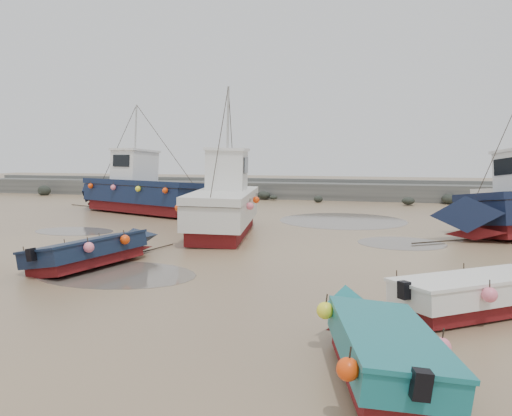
{
  "coord_description": "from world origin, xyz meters",
  "views": [
    {
      "loc": [
        3.66,
        -15.18,
        3.43
      ],
      "look_at": [
        -1.0,
        2.63,
        1.4
      ],
      "focal_mm": 35.0,
      "sensor_mm": 36.0,
      "label": 1
    }
  ],
  "objects_px": {
    "dinghy_2": "(377,338)",
    "cabin_boat_0": "(137,190)",
    "dinghy_1": "(98,247)",
    "dinghy_3": "(490,288)",
    "person": "(231,235)",
    "cabin_boat_1": "(225,202)"
  },
  "relations": [
    {
      "from": "dinghy_1",
      "to": "dinghy_2",
      "type": "xyz_separation_m",
      "value": [
        8.47,
        -5.63,
        0.02
      ]
    },
    {
      "from": "dinghy_1",
      "to": "cabin_boat_1",
      "type": "height_order",
      "value": "cabin_boat_1"
    },
    {
      "from": "dinghy_1",
      "to": "cabin_boat_0",
      "type": "relative_size",
      "value": 0.54
    },
    {
      "from": "dinghy_1",
      "to": "dinghy_3",
      "type": "height_order",
      "value": "same"
    },
    {
      "from": "cabin_boat_1",
      "to": "dinghy_1",
      "type": "bearing_deg",
      "value": -114.61
    },
    {
      "from": "cabin_boat_1",
      "to": "dinghy_2",
      "type": "bearing_deg",
      "value": -71.53
    },
    {
      "from": "dinghy_3",
      "to": "cabin_boat_1",
      "type": "relative_size",
      "value": 0.52
    },
    {
      "from": "dinghy_3",
      "to": "person",
      "type": "distance_m",
      "value": 11.87
    },
    {
      "from": "dinghy_2",
      "to": "cabin_boat_0",
      "type": "relative_size",
      "value": 0.48
    },
    {
      "from": "dinghy_1",
      "to": "dinghy_3",
      "type": "xyz_separation_m",
      "value": [
        10.76,
        -1.99,
        0.0
      ]
    },
    {
      "from": "person",
      "to": "dinghy_2",
      "type": "bearing_deg",
      "value": 115.6
    },
    {
      "from": "person",
      "to": "cabin_boat_1",
      "type": "bearing_deg",
      "value": -55.05
    },
    {
      "from": "dinghy_3",
      "to": "dinghy_1",
      "type": "bearing_deg",
      "value": -136.93
    },
    {
      "from": "cabin_boat_0",
      "to": "dinghy_2",
      "type": "bearing_deg",
      "value": -121.81
    },
    {
      "from": "dinghy_1",
      "to": "dinghy_2",
      "type": "distance_m",
      "value": 10.17
    },
    {
      "from": "dinghy_3",
      "to": "person",
      "type": "relative_size",
      "value": 3.06
    },
    {
      "from": "dinghy_1",
      "to": "cabin_boat_0",
      "type": "xyz_separation_m",
      "value": [
        -5.42,
        12.77,
        0.76
      ]
    },
    {
      "from": "person",
      "to": "dinghy_1",
      "type": "bearing_deg",
      "value": 68.31
    },
    {
      "from": "cabin_boat_0",
      "to": "cabin_boat_1",
      "type": "relative_size",
      "value": 1.11
    },
    {
      "from": "dinghy_1",
      "to": "cabin_boat_0",
      "type": "distance_m",
      "value": 13.89
    },
    {
      "from": "dinghy_2",
      "to": "dinghy_3",
      "type": "height_order",
      "value": "same"
    },
    {
      "from": "cabin_boat_0",
      "to": "dinghy_1",
      "type": "bearing_deg",
      "value": -135.84
    }
  ]
}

